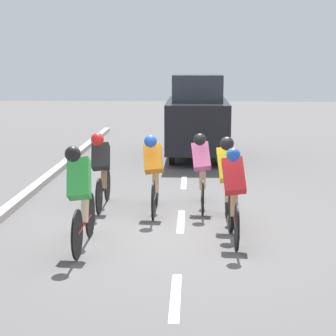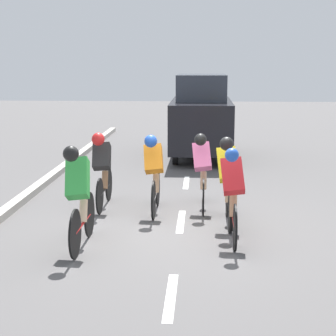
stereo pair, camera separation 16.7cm
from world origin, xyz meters
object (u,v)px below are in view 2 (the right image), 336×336
object	(u,v)px
support_car	(201,117)
cyclist_black	(102,167)
cyclist_yellow	(228,178)
cyclist_green	(79,194)
cyclist_pink	(202,169)
cyclist_red	(233,193)
cyclist_orange	(154,172)

from	to	relation	value
support_car	cyclist_black	bearing A→B (deg)	72.60
cyclist_yellow	cyclist_green	size ratio (longest dim) A/B	0.97
cyclist_pink	cyclist_red	bearing A→B (deg)	103.53
cyclist_black	support_car	distance (m)	6.17
cyclist_yellow	support_car	size ratio (longest dim) A/B	0.44
cyclist_orange	support_car	bearing A→B (deg)	-97.66
cyclist_black	cyclist_orange	xyz separation A→B (m)	(-1.01, 0.31, -0.01)
cyclist_black	cyclist_green	bearing A→B (deg)	91.71
cyclist_black	cyclist_orange	size ratio (longest dim) A/B	1.00
cyclist_red	cyclist_pink	world-z (taller)	cyclist_red
cyclist_green	support_car	distance (m)	8.42
cyclist_green	support_car	size ratio (longest dim) A/B	0.45
cyclist_orange	cyclist_pink	world-z (taller)	cyclist_orange
cyclist_black	cyclist_yellow	bearing A→B (deg)	156.63
cyclist_pink	cyclist_orange	bearing A→B (deg)	22.86
cyclist_pink	support_car	distance (m)	5.83
cyclist_yellow	cyclist_orange	distance (m)	1.48
cyclist_yellow	cyclist_red	size ratio (longest dim) A/B	1.01
cyclist_orange	cyclist_pink	size ratio (longest dim) A/B	1.00
cyclist_red	cyclist_black	bearing A→B (deg)	-38.69
cyclist_red	support_car	world-z (taller)	support_car
cyclist_orange	support_car	world-z (taller)	support_car
cyclist_black	support_car	size ratio (longest dim) A/B	0.43
cyclist_orange	support_car	xyz separation A→B (m)	(-0.83, -6.19, 0.39)
cyclist_red	support_car	distance (m)	7.79
cyclist_green	support_car	world-z (taller)	support_car
cyclist_black	cyclist_pink	distance (m)	1.89
cyclist_yellow	cyclist_pink	size ratio (longest dim) A/B	1.01
cyclist_green	cyclist_pink	bearing A→B (deg)	-127.10
cyclist_orange	support_car	distance (m)	6.26
cyclist_black	cyclist_orange	bearing A→B (deg)	162.74
cyclist_black	support_car	world-z (taller)	support_car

